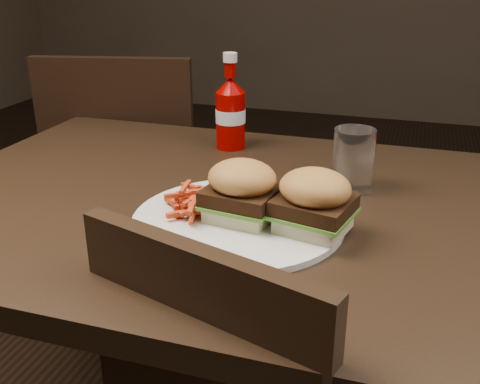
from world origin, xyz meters
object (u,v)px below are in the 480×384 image
(plate, at_px, (238,220))
(tumbler, at_px, (353,161))
(chair_far, at_px, (141,197))
(ketchup_bottle, at_px, (231,121))
(dining_table, at_px, (246,211))

(plate, distance_m, tumbler, 0.26)
(chair_far, height_order, ketchup_bottle, ketchup_bottle)
(chair_far, xyz_separation_m, ketchup_bottle, (0.43, -0.35, 0.38))
(chair_far, xyz_separation_m, plate, (0.56, -0.72, 0.33))
(dining_table, xyz_separation_m, chair_far, (-0.55, 0.63, -0.30))
(ketchup_bottle, bearing_deg, plate, -69.55)
(ketchup_bottle, relative_size, tumbler, 1.11)
(plate, bearing_deg, tumbler, 52.83)
(dining_table, distance_m, chair_far, 0.89)
(plate, xyz_separation_m, tumbler, (0.15, 0.20, 0.05))
(plate, bearing_deg, ketchup_bottle, 110.45)
(dining_table, distance_m, ketchup_bottle, 0.31)
(dining_table, distance_m, plate, 0.10)
(dining_table, height_order, tumbler, tumbler)
(dining_table, xyz_separation_m, plate, (0.01, -0.09, 0.03))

